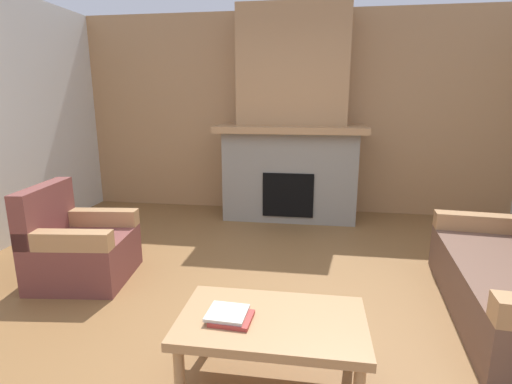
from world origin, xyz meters
TOP-DOWN VIEW (x-y plane):
  - ground at (0.00, 0.00)m, footprint 9.00×9.00m
  - wall_back_wood_panel at (0.00, 3.00)m, footprint 6.00×0.12m
  - fireplace at (0.00, 2.62)m, footprint 1.90×0.82m
  - armchair at (-1.71, 0.40)m, footprint 0.84×0.84m
  - coffee_table at (0.12, -0.70)m, footprint 1.00×0.60m
  - book_stack_near_edge at (-0.10, -0.74)m, footprint 0.25×0.22m

SIDE VIEW (x-z plane):
  - ground at x=0.00m, z-range 0.00..0.00m
  - armchair at x=-1.71m, z-range -0.13..0.72m
  - coffee_table at x=0.12m, z-range 0.16..0.59m
  - book_stack_near_edge at x=-0.10m, z-range 0.43..0.47m
  - fireplace at x=0.00m, z-range -0.19..2.51m
  - wall_back_wood_panel at x=0.00m, z-range 0.00..2.70m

